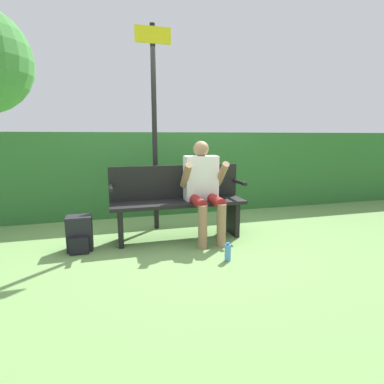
{
  "coord_description": "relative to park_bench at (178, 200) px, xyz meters",
  "views": [
    {
      "loc": [
        -0.84,
        -3.71,
        1.34
      ],
      "look_at": [
        0.15,
        -0.1,
        0.64
      ],
      "focal_mm": 28.0,
      "sensor_mm": 36.0,
      "label": 1
    }
  ],
  "objects": [
    {
      "name": "park_bench",
      "position": [
        0.0,
        0.0,
        0.0
      ],
      "size": [
        1.75,
        0.43,
        0.95
      ],
      "color": "black",
      "rests_on": "ground"
    },
    {
      "name": "person_seated",
      "position": [
        0.31,
        -0.13,
        0.21
      ],
      "size": [
        0.57,
        0.64,
        1.28
      ],
      "color": "silver",
      "rests_on": "ground"
    },
    {
      "name": "ground_plane",
      "position": [
        0.0,
        -0.06,
        -0.5
      ],
      "size": [
        40.0,
        40.0,
        0.0
      ],
      "primitive_type": "plane",
      "color": "#668E4C"
    },
    {
      "name": "water_bottle",
      "position": [
        0.35,
        -0.92,
        -0.41
      ],
      "size": [
        0.07,
        0.07,
        0.21
      ],
      "color": "#4C8CCC",
      "rests_on": "ground"
    },
    {
      "name": "parked_car",
      "position": [
        4.07,
        13.25,
        0.1
      ],
      "size": [
        1.86,
        4.4,
        1.25
      ],
      "rotation": [
        0.0,
        0.0,
        1.56
      ],
      "color": "silver",
      "rests_on": "ground"
    },
    {
      "name": "backpack",
      "position": [
        -1.23,
        -0.17,
        -0.31
      ],
      "size": [
        0.28,
        0.29,
        0.41
      ],
      "color": "black",
      "rests_on": "ground"
    },
    {
      "name": "signpost",
      "position": [
        -0.22,
        0.45,
        1.08
      ],
      "size": [
        0.47,
        0.09,
        2.79
      ],
      "color": "black",
      "rests_on": "ground"
    },
    {
      "name": "hedge_back",
      "position": [
        0.0,
        1.35,
        0.2
      ],
      "size": [
        12.0,
        0.4,
        1.4
      ],
      "color": "#2D662D",
      "rests_on": "ground"
    }
  ]
}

